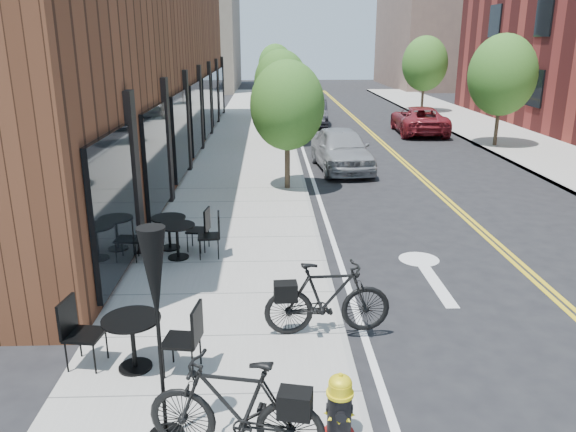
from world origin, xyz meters
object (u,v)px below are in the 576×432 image
object	(u,v)px
bicycle_right	(328,298)
parked_car_c	(303,100)
parked_car_b	(313,113)
patio_umbrella	(156,292)
bistro_set_b	(177,236)
bistro_set_c	(169,228)
parked_car_a	(341,149)
fire_hydrant	(340,407)
bicycle_left	(235,408)
parked_car_far	(419,120)
bistro_set_a	(133,336)

from	to	relation	value
bicycle_right	parked_car_c	distance (m)	28.54
bicycle_right	parked_car_b	world-z (taller)	parked_car_b
bicycle_right	patio_umbrella	size ratio (longest dim) A/B	0.77
bistro_set_b	bistro_set_c	world-z (taller)	bistro_set_b
bicycle_right	parked_car_a	world-z (taller)	parked_car_a
fire_hydrant	bistro_set_b	bearing A→B (deg)	123.65
bicycle_left	parked_car_far	xyz separation A→B (m)	(7.86, 22.56, -0.03)
fire_hydrant	parked_car_b	bearing A→B (deg)	94.42
parked_car_b	bistro_set_c	bearing A→B (deg)	-100.71
bistro_set_b	parked_car_c	size ratio (longest dim) A/B	0.32
bicycle_left	parked_car_far	distance (m)	23.89
patio_umbrella	parked_car_b	world-z (taller)	patio_umbrella
bistro_set_a	parked_car_b	xyz separation A→B (m)	(4.32, 23.71, 0.07)
fire_hydrant	bicycle_right	world-z (taller)	bicycle_right
bicycle_right	parked_car_c	bearing A→B (deg)	-6.09
bicycle_right	parked_car_b	size ratio (longest dim) A/B	0.46
parked_car_a	bistro_set_a	bearing A→B (deg)	-113.83
fire_hydrant	parked_car_c	xyz separation A→B (m)	(1.46, 30.88, 0.28)
bistro_set_b	parked_car_c	xyz separation A→B (m)	(4.12, 25.28, 0.19)
fire_hydrant	bistro_set_c	size ratio (longest dim) A/B	0.47
fire_hydrant	bistro_set_c	distance (m)	6.82
bistro_set_a	patio_umbrella	xyz separation A→B (m)	(0.67, -1.44, 1.31)
bicycle_right	parked_car_far	xyz separation A→B (m)	(6.60, 19.94, -0.03)
parked_car_a	parked_car_far	world-z (taller)	parked_car_a
bicycle_left	bicycle_right	xyz separation A→B (m)	(1.26, 2.62, -0.00)
bicycle_left	bistro_set_c	xyz separation A→B (m)	(-1.77, 6.41, -0.12)
patio_umbrella	fire_hydrant	bearing A→B (deg)	-1.50
bicycle_right	parked_car_far	world-z (taller)	parked_car_far
parked_car_b	parked_car_c	xyz separation A→B (m)	(-0.23, 5.68, 0.10)
bicycle_right	bistro_set_b	xyz separation A→B (m)	(-2.77, 3.22, -0.11)
bicycle_right	parked_car_far	bearing A→B (deg)	-21.70
bistro_set_b	parked_car_b	world-z (taller)	parked_car_b
parked_car_a	parked_car_b	distance (m)	10.85
bicycle_left	bistro_set_a	bearing A→B (deg)	-127.47
bicycle_left	parked_car_b	world-z (taller)	parked_car_b
bicycle_right	parked_car_b	distance (m)	22.88
parked_car_a	parked_car_b	xyz separation A→B (m)	(-0.15, 10.85, -0.06)
parked_car_c	parked_car_far	world-z (taller)	parked_car_c
parked_car_c	patio_umbrella	bearing A→B (deg)	-90.46
bicycle_left	parked_car_far	size ratio (longest dim) A/B	0.40
bistro_set_b	bicycle_right	bearing A→B (deg)	-54.52
bicycle_right	bistro_set_a	xyz separation A→B (m)	(-2.74, -0.88, -0.08)
bicycle_right	parked_car_c	size ratio (longest dim) A/B	0.36
parked_car_a	patio_umbrella	bearing A→B (deg)	-109.54
bicycle_left	bistro_set_a	size ratio (longest dim) A/B	1.04
bicycle_right	bistro_set_c	size ratio (longest dim) A/B	1.11
bistro_set_c	parked_car_a	xyz separation A→B (m)	(4.76, 8.19, 0.16)
parked_car_b	parked_car_far	bearing A→B (deg)	-27.01
bistro_set_b	parked_car_a	distance (m)	9.85
bistro_set_b	parked_car_a	size ratio (longest dim) A/B	0.40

